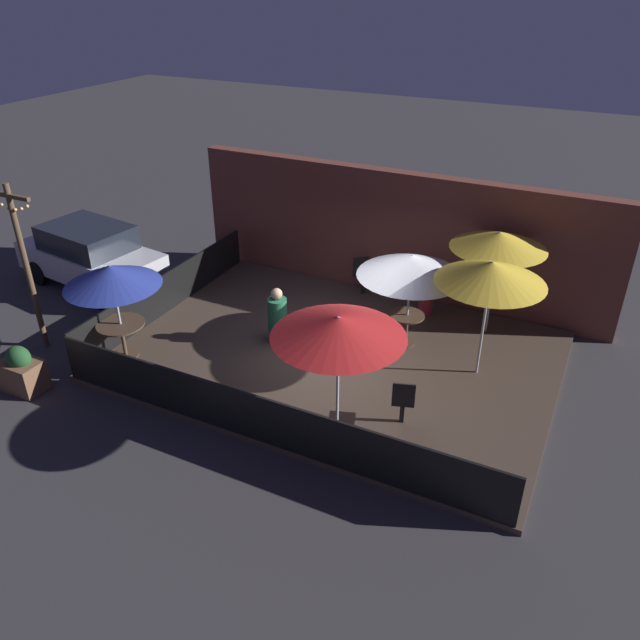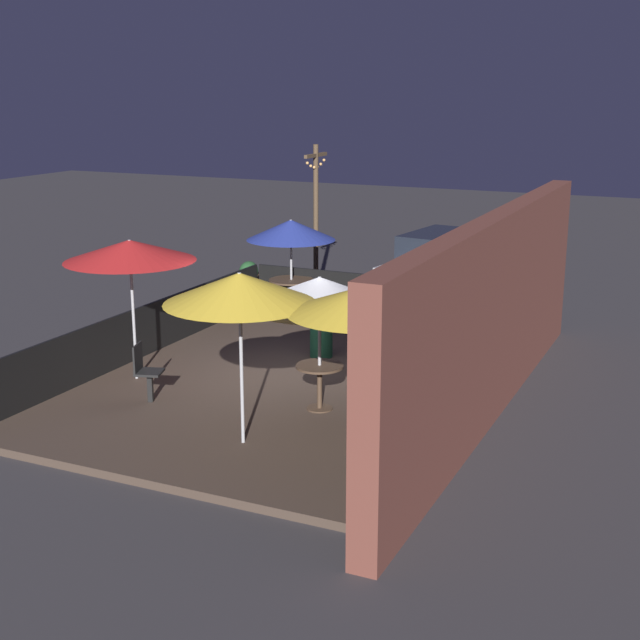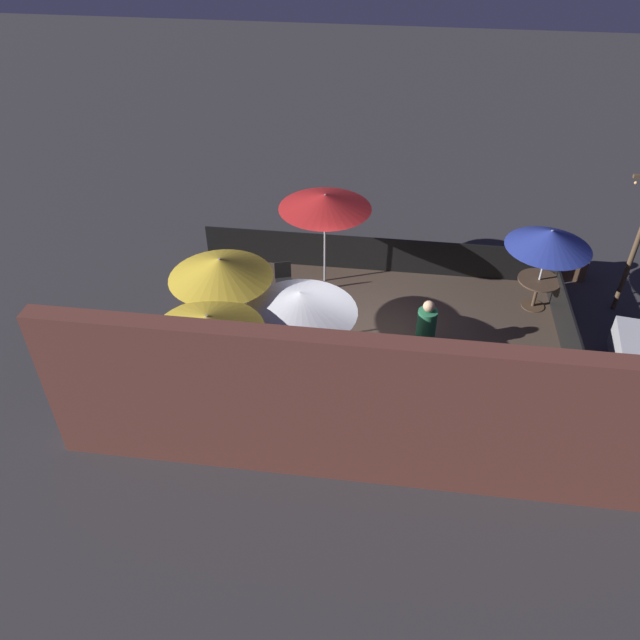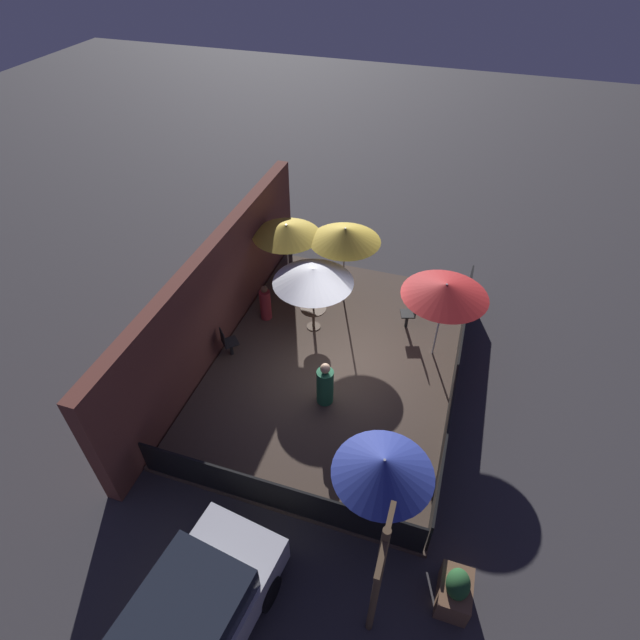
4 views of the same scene
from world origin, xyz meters
name	(u,v)px [view 2 (image 2 of 4)]	position (x,y,z in m)	size (l,w,h in m)	color
ground_plane	(294,385)	(0.00, 0.00, 0.00)	(60.00, 60.00, 0.00)	#383538
patio_deck	(294,381)	(0.00, 0.00, 0.06)	(8.94, 6.36, 0.12)	#47382D
building_wall	(493,317)	(0.00, 3.41, 1.59)	(10.54, 0.36, 3.17)	brown
fence_front	(143,331)	(0.00, -3.14, 0.59)	(8.74, 0.05, 0.95)	black
fence_side_left	(386,298)	(-4.43, 0.00, 0.59)	(0.05, 6.16, 0.95)	black
patio_umbrella_0	(320,292)	(1.18, 1.03, 2.00)	(2.24, 2.24, 2.11)	#B2B2B7
patio_umbrella_1	(291,230)	(-3.98, -2.05, 1.99)	(1.93, 1.93, 2.09)	#B2B2B7
patio_umbrella_2	(240,288)	(2.86, 0.61, 2.36)	(2.10, 2.10, 2.46)	#B2B2B7
patio_umbrella_3	(364,300)	(2.64, 2.34, 2.32)	(2.04, 2.04, 2.39)	#B2B2B7
patio_umbrella_4	(130,251)	(1.15, -2.47, 2.36)	(2.21, 2.21, 2.42)	#B2B2B7
dining_table_0	(320,375)	(1.18, 1.03, 0.68)	(0.74, 0.74, 0.72)	#4C3828
dining_table_1	(291,286)	(-3.98, -2.05, 0.74)	(0.99, 0.99, 0.78)	#4C3828
patio_chair_0	(145,370)	(2.04, -1.62, 0.65)	(0.50, 0.50, 0.95)	black
patio_chair_1	(468,362)	(-0.63, 2.88, 0.62)	(0.57, 0.57, 0.91)	black
patron_0	(411,389)	(1.15, 2.51, 0.65)	(0.43, 0.43, 1.17)	maroon
patron_1	(321,327)	(-1.36, -0.11, 0.69)	(0.51, 0.51, 1.29)	#236642
planter_box	(249,284)	(-5.07, -3.73, 0.43)	(0.82, 0.58, 0.97)	brown
light_post	(316,214)	(-5.97, -2.38, 2.07)	(1.10, 0.12, 3.69)	brown
parked_car_0	(444,265)	(-7.21, 0.44, 0.84)	(4.16, 2.22, 1.62)	silver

